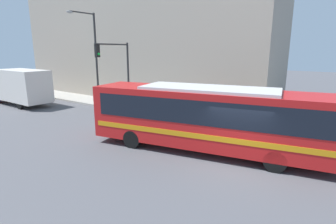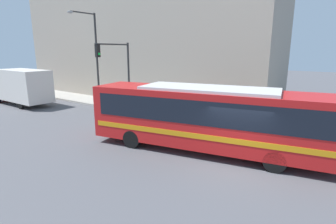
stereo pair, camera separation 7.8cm
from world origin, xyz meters
TOP-DOWN VIEW (x-y plane):
  - ground_plane at (0.00, 0.00)m, footprint 120.00×120.00m
  - sidewalk at (5.96, 20.00)m, footprint 2.92×70.00m
  - building_facade at (10.42, 15.04)m, footprint 6.00×28.09m
  - city_bus at (0.79, 1.91)m, footprint 4.65×11.68m
  - delivery_truck at (1.25, 20.72)m, footprint 2.30×7.39m
  - fire_hydrant at (5.10, 4.02)m, footprint 0.24×0.32m
  - traffic_light_pole at (4.12, 11.22)m, footprint 3.28×0.35m
  - parking_meter at (5.10, 8.49)m, footprint 0.14×0.14m
  - street_lamp at (5.01, 15.06)m, footprint 2.71×0.28m
  - pedestrian_near_corner at (5.92, 3.24)m, footprint 0.34×0.34m
  - pedestrian_mid_block at (5.80, 4.10)m, footprint 0.34×0.34m

SIDE VIEW (x-z plane):
  - ground_plane at x=0.00m, z-range 0.00..0.00m
  - sidewalk at x=5.96m, z-range 0.00..0.17m
  - fire_hydrant at x=5.10m, z-range 0.16..0.87m
  - parking_meter at x=5.10m, z-range 0.39..1.63m
  - pedestrian_near_corner at x=5.92m, z-range 0.18..1.87m
  - pedestrian_mid_block at x=5.80m, z-range 0.19..2.03m
  - delivery_truck at x=1.25m, z-range 0.13..3.29m
  - city_bus at x=0.79m, z-range 0.23..3.36m
  - traffic_light_pole at x=4.12m, z-range 1.14..6.35m
  - street_lamp at x=5.01m, z-range 0.87..8.57m
  - building_facade at x=10.42m, z-range 0.00..11.97m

